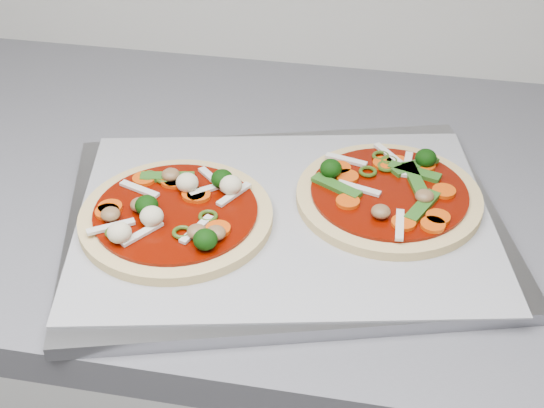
# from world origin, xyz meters

# --- Properties ---
(countertop) EXTENTS (3.60, 0.60, 0.04)m
(countertop) POSITION_xyz_m (0.00, 1.30, 0.88)
(countertop) COLOR slate
(countertop) RESTS_ON base_cabinet
(baking_tray) EXTENTS (0.52, 0.44, 0.01)m
(baking_tray) POSITION_xyz_m (-0.27, 1.22, 0.91)
(baking_tray) COLOR gray
(baking_tray) RESTS_ON countertop
(parchment) EXTENTS (0.49, 0.40, 0.00)m
(parchment) POSITION_xyz_m (-0.27, 1.22, 0.92)
(parchment) COLOR #98989D
(parchment) RESTS_ON baking_tray
(pizza_left) EXTENTS (0.28, 0.28, 0.03)m
(pizza_left) POSITION_xyz_m (-0.37, 1.18, 0.93)
(pizza_left) COLOR tan
(pizza_left) RESTS_ON parchment
(pizza_right) EXTENTS (0.27, 0.27, 0.03)m
(pizza_right) POSITION_xyz_m (-0.16, 1.26, 0.93)
(pizza_right) COLOR tan
(pizza_right) RESTS_ON parchment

